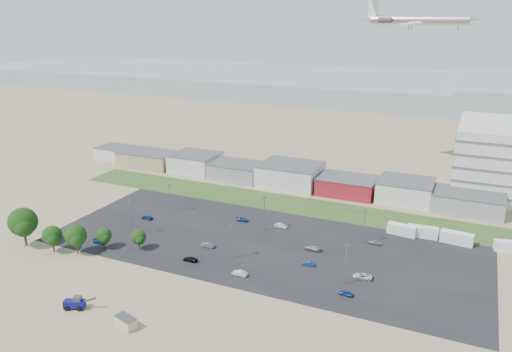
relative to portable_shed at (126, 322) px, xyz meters
The scene contains 35 objects.
ground 28.22m from the portable_shed, 80.02° to the left, with size 700.00×700.00×0.00m, color #807152.
parking_lot 48.80m from the portable_shed, 78.31° to the left, with size 120.00×50.00×0.01m, color black.
grass_strip 79.93m from the portable_shed, 86.49° to the left, with size 160.00×16.00×0.02m, color #2C491B.
hills_backdrop 345.72m from the portable_shed, 82.54° to the left, with size 700.00×200.00×9.00m, color gray, non-canonical shape.
building_row 99.55m from the portable_shed, 96.99° to the left, with size 170.00×20.00×8.00m, color silver, non-canonical shape.
portable_shed is the anchor object (origin of this frame).
telehandler 14.60m from the portable_shed, behind, with size 7.22×2.41×3.01m, color #0C0B5E, non-canonical shape.
box_trailer_a 82.87m from the portable_shed, 57.56° to the left, with size 8.25×2.58×3.10m, color silver, non-canonical shape.
box_trailer_b 86.76m from the portable_shed, 54.69° to the left, with size 8.47×2.65×3.18m, color silver, non-canonical shape.
box_trailer_c 92.00m from the portable_shed, 49.79° to the left, with size 8.78×2.74×3.29m, color silver, non-canonical shape.
box_trailer_d 101.49m from the portable_shed, 44.21° to the left, with size 7.75×2.42×2.91m, color silver, non-canonical shape.
tree_far_left 53.60m from the portable_shed, 158.59° to the left, with size 8.41×8.41×12.62m, color black, non-canonical shape.
tree_left 44.57m from the portable_shed, 153.48° to the left, with size 5.61×5.61×8.42m, color black, non-canonical shape.
tree_mid 39.77m from the portable_shed, 146.86° to the left, with size 6.19×6.19×9.29m, color black, non-canonical shape.
tree_right 39.64m from the portable_shed, 136.44° to the left, with size 4.52×4.52×6.77m, color black, non-canonical shape.
tree_near 36.42m from the portable_shed, 122.59° to the left, with size 4.33×4.33×6.50m, color black, non-canonical shape.
lightpole_front_l 46.24m from the portable_shed, 125.97° to the left, with size 1.24×0.51×10.50m, color slate, non-canonical shape.
lightpole_front_m 36.75m from the portable_shed, 80.72° to the left, with size 1.11×0.46×9.47m, color slate, non-canonical shape.
lightpole_front_r 51.09m from the portable_shed, 44.25° to the left, with size 1.20×0.50×10.20m, color slate, non-canonical shape.
lightpole_back_l 63.32m from the portable_shed, 115.32° to the left, with size 1.11×0.46×9.46m, color slate, non-canonical shape.
lightpole_back_m 56.75m from the portable_shed, 83.31° to the left, with size 1.25×0.52×10.61m, color slate, non-canonical shape.
lightpole_back_r 69.41m from the portable_shed, 59.24° to the left, with size 1.12×0.47×9.55m, color slate, non-canonical shape.
airliner 150.93m from the portable_shed, 75.15° to the left, with size 44.47×30.32×13.14m, color silver, non-canonical shape.
parked_car_0 56.26m from the portable_shed, 45.00° to the left, with size 2.17×4.70×1.31m, color silver.
parked_car_1 48.14m from the portable_shed, 57.78° to the left, with size 1.20×3.44×1.13m, color navy.
parked_car_2 48.85m from the portable_shed, 38.85° to the left, with size 1.37×3.40×1.16m, color navy.
parked_car_3 30.49m from the portable_shed, 95.98° to the left, with size 1.62×3.99×1.16m, color black.
parked_car_4 39.48m from the portable_shed, 94.63° to the left, with size 1.40×4.00×1.32m, color #595B5E.
parked_car_5 57.60m from the portable_shed, 121.85° to the left, with size 1.51×3.75×1.28m, color navy.
parked_car_6 59.95m from the portable_shed, 92.25° to the left, with size 1.57×3.86×1.12m, color navy.
parked_car_8 71.61m from the portable_shed, 57.29° to the left, with size 1.42×3.52×1.20m, color #A5A5AA.
parked_car_10 43.19m from the portable_shed, 137.80° to the left, with size 1.65×4.06×1.18m, color navy.
parked_car_11 61.11m from the portable_shed, 80.18° to the left, with size 1.34×3.83×1.26m, color silver.
parked_car_12 54.91m from the portable_shed, 64.29° to the left, with size 1.84×4.52×1.31m, color #A5A5AA.
parked_car_13 31.23m from the portable_shed, 67.64° to the left, with size 1.37×3.92×1.29m, color silver.
Camera 1 is at (55.64, -96.96, 61.00)m, focal length 35.00 mm.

